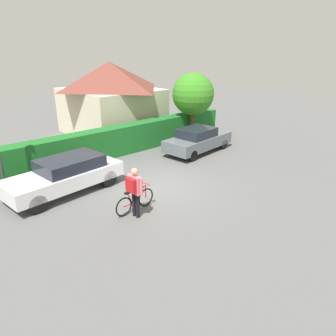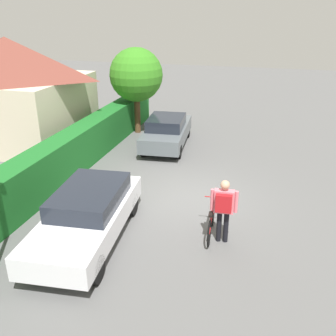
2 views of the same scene
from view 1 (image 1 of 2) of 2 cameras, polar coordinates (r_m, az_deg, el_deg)
ground_plane at (r=12.87m, az=-1.78°, el=-3.47°), size 60.00×60.00×0.00m
hedge_row at (r=16.23m, az=-12.73°, el=4.07°), size 17.50×0.90×1.50m
house_distant at (r=21.21m, az=-10.34°, el=12.50°), size 5.30×6.00×4.54m
parked_car_near at (r=12.79m, az=-18.08°, el=-1.10°), size 4.63×2.16×1.37m
parked_car_far at (r=17.10m, az=5.42°, el=5.15°), size 4.24×2.03×1.34m
bicycle at (r=10.96m, az=-5.99°, el=-6.00°), size 1.68×0.50×0.90m
person_rider at (r=10.29m, az=-6.13°, el=-3.61°), size 0.37×0.69×1.74m
tree_kerbside at (r=19.10m, az=4.57°, el=13.18°), size 2.48×2.48×4.02m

